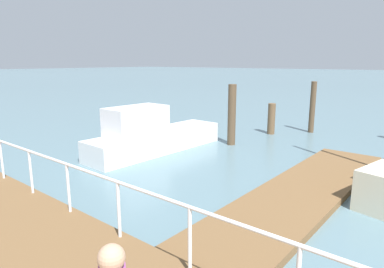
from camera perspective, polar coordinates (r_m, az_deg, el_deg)
name	(u,v)px	position (r m, az deg, el deg)	size (l,w,h in m)	color
ground_plane	(29,142)	(16.61, -25.78, -1.29)	(300.00, 300.00, 0.00)	slate
floating_dock	(298,195)	(9.39, 17.48, -9.85)	(10.02, 2.00, 0.18)	brown
boardwalk_railing	(151,206)	(5.62, -7.01, -11.92)	(0.06, 28.13, 1.08)	white
dock_piling_2	(312,107)	(17.91, 19.66, 4.28)	(0.27, 0.27, 2.55)	brown
dock_piling_4	(232,115)	(14.43, 6.73, 3.22)	(0.34, 0.34, 2.58)	brown
dock_piling_5	(271,119)	(17.03, 13.25, 2.52)	(0.36, 0.36, 1.51)	brown
moored_boat_0	(151,135)	(13.33, -6.86, -0.23)	(6.10, 1.72, 1.88)	white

